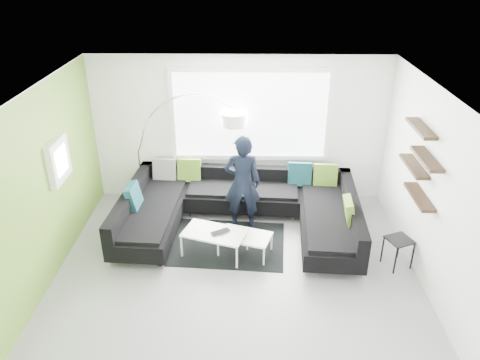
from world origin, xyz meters
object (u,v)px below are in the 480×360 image
object	(u,v)px
arc_lamp	(138,152)
person	(242,183)
laptop	(222,233)
sectional_sofa	(239,213)
coffee_table	(230,243)
side_table	(397,252)

from	to	relation	value
arc_lamp	person	world-z (taller)	arc_lamp
arc_lamp	laptop	bearing A→B (deg)	-45.02
laptop	sectional_sofa	bearing A→B (deg)	38.75
sectional_sofa	coffee_table	bearing A→B (deg)	-98.76
coffee_table	side_table	world-z (taller)	side_table
side_table	person	bearing A→B (deg)	155.18
coffee_table	arc_lamp	distance (m)	2.55
arc_lamp	side_table	xyz separation A→B (m)	(4.35, -1.90, -0.85)
coffee_table	sectional_sofa	bearing A→B (deg)	95.65
sectional_sofa	arc_lamp	xyz separation A→B (m)	(-1.89, 0.98, 0.71)
coffee_table	person	bearing A→B (deg)	95.52
sectional_sofa	coffee_table	world-z (taller)	sectional_sofa
person	side_table	bearing A→B (deg)	154.22
coffee_table	laptop	size ratio (longest dim) A/B	3.39
coffee_table	side_table	bearing A→B (deg)	12.18
sectional_sofa	arc_lamp	distance (m)	2.25
sectional_sofa	side_table	bearing A→B (deg)	-16.87
sectional_sofa	laptop	world-z (taller)	sectional_sofa
sectional_sofa	laptop	xyz separation A→B (m)	(-0.27, -0.72, 0.05)
arc_lamp	side_table	size ratio (longest dim) A/B	4.48
side_table	person	world-z (taller)	person
coffee_table	arc_lamp	bearing A→B (deg)	154.97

